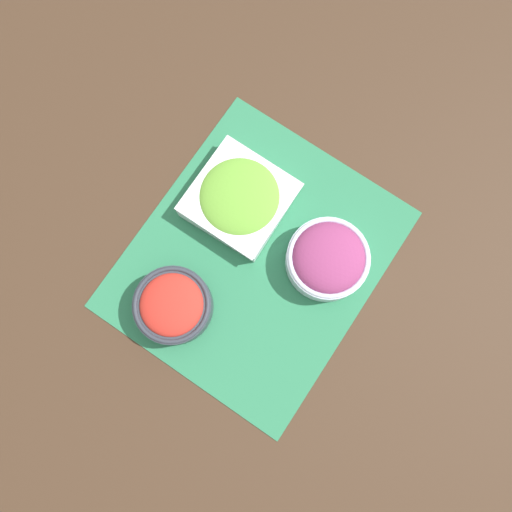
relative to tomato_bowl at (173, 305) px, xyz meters
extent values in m
plane|color=#422D1E|center=(0.17, -0.08, -0.04)|extent=(3.00, 3.00, 0.00)
cube|color=#2D7A51|center=(0.17, -0.08, -0.04)|extent=(0.55, 0.47, 0.00)
cylinder|color=#333842|center=(0.00, 0.00, -0.01)|extent=(0.15, 0.15, 0.05)
torus|color=#333842|center=(0.00, 0.00, 0.02)|extent=(0.15, 0.15, 0.01)
ellipsoid|color=red|center=(0.00, 0.00, 0.02)|extent=(0.12, 0.12, 0.04)
cube|color=white|center=(0.25, 0.02, -0.02)|extent=(0.19, 0.19, 0.04)
cube|color=white|center=(0.25, 0.02, 0.01)|extent=(0.19, 0.19, 0.00)
ellipsoid|color=#6BAD38|center=(0.25, 0.02, 0.00)|extent=(0.17, 0.17, 0.04)
cylinder|color=silver|center=(0.25, -0.20, -0.01)|extent=(0.17, 0.17, 0.05)
torus|color=silver|center=(0.25, -0.20, 0.02)|extent=(0.16, 0.16, 0.01)
ellipsoid|color=#93386B|center=(0.25, -0.20, 0.02)|extent=(0.14, 0.14, 0.05)
camera|label=1|loc=(0.03, -0.18, 0.98)|focal=35.00mm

